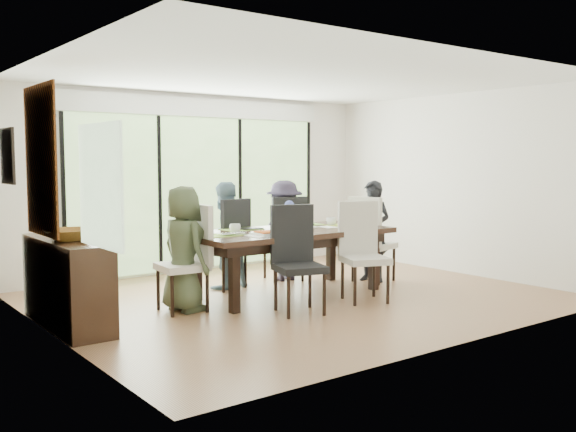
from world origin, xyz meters
TOP-DOWN VIEW (x-y plane):
  - floor at (0.00, 0.00)m, footprint 6.00×5.00m
  - ceiling at (0.00, 0.00)m, footprint 6.00×5.00m
  - wall_back at (0.00, 2.51)m, footprint 6.00×0.02m
  - wall_front at (0.00, -2.51)m, footprint 6.00×0.02m
  - wall_left at (-3.01, 0.00)m, footprint 0.02×5.00m
  - wall_right at (3.01, 0.00)m, footprint 0.02×5.00m
  - glass_doors at (0.00, 2.47)m, footprint 4.20×0.02m
  - blinds_header at (0.00, 2.46)m, footprint 4.40×0.06m
  - mullion_a at (-2.10, 2.46)m, footprint 0.05×0.04m
  - mullion_b at (-0.70, 2.46)m, footprint 0.05×0.04m
  - mullion_c at (0.70, 2.46)m, footprint 0.05×0.04m
  - mullion_d at (2.10, 2.46)m, footprint 0.05×0.04m
  - side_window at (-2.97, -1.20)m, footprint 0.02×0.90m
  - deck at (0.00, 3.40)m, footprint 6.00×1.80m
  - rail_top at (0.00, 4.20)m, footprint 6.00×0.08m
  - foliage_left at (-1.80, 5.20)m, footprint 3.20×3.20m
  - foliage_mid at (0.40, 5.80)m, footprint 4.00×4.00m
  - foliage_right at (2.20, 5.00)m, footprint 2.80×2.80m
  - foliage_far at (-0.60, 6.50)m, footprint 3.60×3.60m
  - table_top at (-0.01, 0.23)m, footprint 2.64×1.21m
  - table_apron at (-0.01, 0.23)m, footprint 2.42×0.99m
  - table_leg_fl at (-1.09, -0.20)m, footprint 0.10×0.10m
  - table_leg_fr at (1.07, -0.20)m, footprint 0.10×0.10m
  - table_leg_bl at (-1.09, 0.66)m, footprint 0.10×0.10m
  - table_leg_br at (1.07, 0.66)m, footprint 0.10×0.10m
  - chair_left_end at (-1.51, 0.23)m, footprint 0.54×0.54m
  - chair_right_end at (1.49, 0.23)m, footprint 0.62×0.62m
  - chair_far_left at (-0.46, 1.08)m, footprint 0.62×0.62m
  - chair_far_right at (0.54, 1.08)m, footprint 0.62×0.62m
  - chair_near_left at (-0.51, -0.64)m, footprint 0.63×0.63m
  - chair_near_right at (0.49, -0.64)m, footprint 0.66×0.66m
  - person_left_end at (-1.49, 0.23)m, footprint 0.48×0.70m
  - person_right_end at (1.47, 0.23)m, footprint 0.55×0.74m
  - person_far_left at (-0.46, 1.06)m, footprint 0.70×0.49m
  - person_far_right at (0.54, 1.06)m, footprint 0.71×0.50m
  - placemat_left at (-0.96, 0.23)m, footprint 0.48×0.35m
  - placemat_right at (0.94, 0.23)m, footprint 0.48×0.35m
  - placemat_far_l at (-0.46, 0.63)m, footprint 0.48×0.35m
  - placemat_far_r at (0.54, 0.63)m, footprint 0.48×0.35m
  - placemat_paper at (-0.56, -0.07)m, footprint 0.48×0.35m
  - tablet_far_l at (-0.36, 0.58)m, footprint 0.29×0.20m
  - tablet_far_r at (0.49, 0.58)m, footprint 0.26×0.19m
  - papers at (0.69, 0.18)m, footprint 0.33×0.24m
  - platter_base at (-0.56, -0.07)m, footprint 0.29×0.29m
  - platter_snacks at (-0.56, -0.07)m, footprint 0.22×0.22m
  - vase at (0.04, 0.28)m, footprint 0.09×0.09m
  - hyacinth_stems at (0.04, 0.28)m, footprint 0.04×0.04m
  - hyacinth_blooms at (0.04, 0.28)m, footprint 0.12×0.12m
  - laptop at (-0.86, 0.13)m, footprint 0.41×0.31m
  - cup_a at (-0.71, 0.38)m, footprint 0.18×0.18m
  - cup_b at (0.14, 0.13)m, footprint 0.13×0.13m
  - cup_c at (0.79, 0.33)m, footprint 0.17×0.17m
  - book at (0.24, 0.28)m, footprint 0.19×0.25m
  - sideboard at (-2.76, 0.35)m, footprint 0.45×1.60m
  - bowl at (-2.76, 0.25)m, footprint 0.48×0.48m
  - candlestick_base at (-2.76, 0.70)m, footprint 0.10×0.10m
  - candlestick_shaft at (-2.76, 0.70)m, footprint 0.02×0.02m
  - candlestick_pan at (-2.76, 0.70)m, footprint 0.10×0.10m
  - candle at (-2.76, 0.70)m, footprint 0.04×0.04m
  - tapestry at (-2.97, 0.40)m, footprint 0.02×1.00m
  - art_frame at (-2.97, 1.70)m, footprint 0.03×0.55m
  - art_canvas at (-2.95, 1.70)m, footprint 0.01×0.45m

SIDE VIEW (x-z plane):
  - deck at x=0.00m, z-range -0.10..0.00m
  - floor at x=0.00m, z-range -0.01..0.00m
  - table_leg_fl at x=-1.09m, z-range 0.00..0.76m
  - table_leg_fr at x=1.07m, z-range 0.00..0.76m
  - table_leg_bl at x=-1.09m, z-range 0.00..0.76m
  - table_leg_br at x=1.07m, z-range 0.00..0.76m
  - sideboard at x=-2.76m, z-range 0.00..0.90m
  - rail_top at x=0.00m, z-range 0.52..0.58m
  - chair_left_end at x=-1.51m, z-range 0.00..1.21m
  - chair_right_end at x=1.49m, z-range 0.00..1.21m
  - chair_far_left at x=-0.46m, z-range 0.00..1.21m
  - chair_far_right at x=0.54m, z-range 0.00..1.21m
  - chair_near_left at x=-0.51m, z-range 0.00..1.21m
  - chair_near_right at x=0.49m, z-range 0.00..1.21m
  - table_apron at x=-0.01m, z-range 0.64..0.75m
  - person_left_end at x=-1.49m, z-range 0.00..1.42m
  - person_right_end at x=1.47m, z-range 0.00..1.42m
  - person_far_left at x=-0.46m, z-range 0.00..1.42m
  - person_far_right at x=0.54m, z-range 0.00..1.42m
  - table_top at x=-0.01m, z-range 0.76..0.83m
  - papers at x=0.69m, z-range 0.83..0.83m
  - placemat_left at x=-0.96m, z-range 0.83..0.83m
  - placemat_right at x=0.94m, z-range 0.83..0.83m
  - placemat_far_l at x=-0.46m, z-range 0.83..0.83m
  - placemat_far_r at x=0.54m, z-range 0.83..0.83m
  - placemat_paper at x=-0.56m, z-range 0.83..0.83m
  - book at x=0.24m, z-range 0.83..0.85m
  - tablet_far_r at x=0.49m, z-range 0.83..0.84m
  - tablet_far_l at x=-0.36m, z-range 0.83..0.85m
  - laptop at x=-0.86m, z-range 0.83..0.85m
  - platter_base at x=-0.56m, z-range 0.83..0.86m
  - platter_snacks at x=-0.56m, z-range 0.86..0.87m
  - cup_b at x=0.14m, z-range 0.83..0.93m
  - cup_a at x=-0.71m, z-range 0.83..0.93m
  - cup_c at x=0.79m, z-range 0.83..0.93m
  - vase at x=0.04m, z-range 0.83..0.96m
  - candlestick_base at x=-2.76m, z-range 0.90..0.94m
  - bowl at x=-2.76m, z-range 0.90..1.02m
  - hyacinth_stems at x=0.04m, z-range 0.94..1.11m
  - hyacinth_blooms at x=0.04m, z-range 1.07..1.19m
  - glass_doors at x=0.00m, z-range 0.05..2.35m
  - mullion_a at x=-2.10m, z-range 0.05..2.35m
  - mullion_b at x=-0.70m, z-range 0.05..2.35m
  - mullion_c at x=0.70m, z-range 0.05..2.35m
  - mullion_d at x=2.10m, z-range 0.05..2.35m
  - foliage_right at x=2.20m, z-range -0.14..2.66m
  - wall_back at x=0.00m, z-range 0.00..2.70m
  - wall_front at x=0.00m, z-range 0.00..2.70m
  - wall_left at x=-3.01m, z-range 0.00..2.70m
  - wall_right at x=3.01m, z-range 0.00..2.70m
  - foliage_left at x=-1.80m, z-range -0.16..3.04m
  - side_window at x=-2.97m, z-range 1.00..2.00m
  - candlestick_shaft at x=-2.76m, z-range 0.92..2.17m
  - foliage_far at x=-0.60m, z-range -0.18..3.42m
  - tapestry at x=-2.97m, z-range 0.95..2.45m
  - art_frame at x=-2.97m, z-range 1.42..2.08m
  - art_canvas at x=-2.95m, z-range 1.48..2.02m
  - foliage_mid at x=0.40m, z-range -0.20..3.80m
  - candlestick_pan at x=-2.76m, z-range 2.15..2.18m
  - candle at x=-2.76m, z-range 2.18..2.28m
  - blinds_header at x=0.00m, z-range 2.36..2.64m
  - ceiling at x=0.00m, z-range 2.70..2.71m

